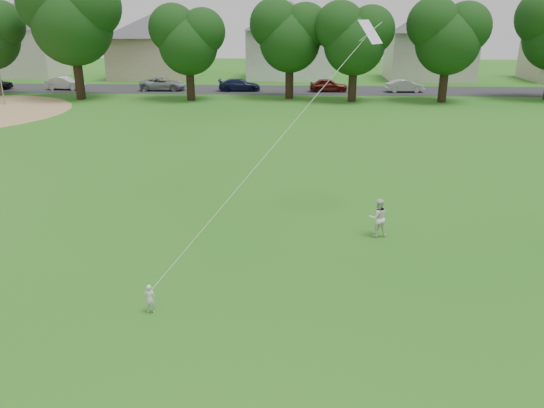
{
  "coord_description": "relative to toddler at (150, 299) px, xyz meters",
  "views": [
    {
      "loc": [
        1.27,
        -11.96,
        7.38
      ],
      "look_at": [
        0.53,
        2.0,
        2.3
      ],
      "focal_mm": 35.0,
      "sensor_mm": 36.0,
      "label": 1
    }
  ],
  "objects": [
    {
      "name": "tree_row",
      "position": [
        3.62,
        36.06,
        5.74
      ],
      "size": [
        82.45,
        8.78,
        11.23
      ],
      "color": "black",
      "rests_on": "ground"
    },
    {
      "name": "house_row",
      "position": [
        3.11,
        52.12,
        4.52
      ],
      "size": [
        76.96,
        13.89,
        10.06
      ],
      "color": "beige",
      "rests_on": "ground"
    },
    {
      "name": "older_boy",
      "position": [
        6.55,
        5.37,
        0.28
      ],
      "size": [
        0.77,
        0.66,
        1.38
      ],
      "primitive_type": "imported",
      "rotation": [
        0.0,
        0.0,
        3.38
      ],
      "color": "white",
      "rests_on": "ground"
    },
    {
      "name": "parked_cars",
      "position": [
        -7.01,
        41.12,
        0.22
      ],
      "size": [
        44.87,
        2.16,
        1.25
      ],
      "color": "black",
      "rests_on": "ground"
    },
    {
      "name": "kite",
      "position": [
        3.12,
        4.02,
        3.24
      ],
      "size": [
        3.68,
        4.63,
        11.89
      ],
      "color": "white",
      "rests_on": "ground"
    },
    {
      "name": "street",
      "position": [
        2.52,
        42.12,
        -0.4
      ],
      "size": [
        90.0,
        7.0,
        0.01
      ],
      "primitive_type": "cube",
      "color": "#2D2D30",
      "rests_on": "ground"
    },
    {
      "name": "ground",
      "position": [
        2.52,
        0.12,
        -0.41
      ],
      "size": [
        160.0,
        160.0,
        0.0
      ],
      "primitive_type": "plane",
      "color": "#236116",
      "rests_on": "ground"
    },
    {
      "name": "toddler",
      "position": [
        0.0,
        0.0,
        0.0
      ],
      "size": [
        0.31,
        0.22,
        0.82
      ],
      "primitive_type": "imported",
      "rotation": [
        0.0,
        0.0,
        3.23
      ],
      "color": "silver",
      "rests_on": "ground"
    }
  ]
}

